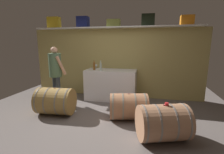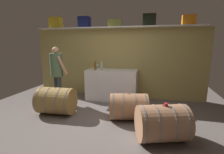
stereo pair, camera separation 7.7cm
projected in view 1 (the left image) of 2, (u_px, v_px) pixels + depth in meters
name	position (u px, v px, depth m)	size (l,w,h in m)	color
ground_plane	(101.00, 116.00, 3.87)	(6.49, 7.44, 0.02)	#635A57
back_wall_panel	(115.00, 63.00, 5.18)	(5.29, 0.10, 2.09)	tan
high_shelf_board	(114.00, 27.00, 4.82)	(4.87, 0.40, 0.03)	silver
toolcase_yellow	(54.00, 23.00, 5.20)	(0.38, 0.20, 0.34)	yellow
toolcase_navy	(83.00, 22.00, 4.99)	(0.33, 0.28, 0.32)	navy
toolcase_olive	(114.00, 23.00, 4.80)	(0.38, 0.21, 0.21)	olive
toolcase_black	(148.00, 20.00, 4.58)	(0.35, 0.21, 0.32)	black
toolcase_orange	(187.00, 20.00, 4.37)	(0.33, 0.25, 0.25)	orange
work_cabinet	(111.00, 85.00, 4.94)	(1.48, 0.65, 0.89)	white
wine_bottle_amber	(94.00, 66.00, 4.81)	(0.07, 0.07, 0.28)	brown
wine_bottle_clear	(101.00, 66.00, 4.72)	(0.07, 0.07, 0.29)	#B3C4B5
wine_glass	(96.00, 66.00, 5.10)	(0.08, 0.08, 0.14)	white
wine_barrel_near	(163.00, 122.00, 2.85)	(0.98, 0.85, 0.64)	#A17152
wine_barrel_far	(128.00, 106.00, 3.65)	(0.91, 0.73, 0.59)	#A5704D
wine_barrel_flank	(56.00, 101.00, 3.91)	(0.87, 0.69, 0.64)	olive
tasting_cup	(167.00, 104.00, 2.77)	(0.06, 0.06, 0.04)	red
winemaker_pouring	(56.00, 69.00, 4.51)	(0.49, 0.47, 1.56)	#2C333B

